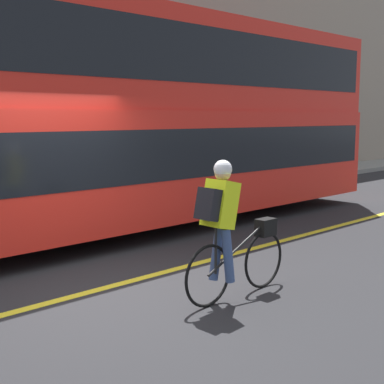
% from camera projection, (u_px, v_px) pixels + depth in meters
% --- Properties ---
extents(ground_plane, '(80.00, 80.00, 0.00)m').
position_uv_depth(ground_plane, '(103.00, 289.00, 6.78)').
color(ground_plane, '#232326').
extents(road_center_line, '(50.00, 0.14, 0.01)m').
position_uv_depth(road_center_line, '(103.00, 288.00, 6.79)').
color(road_center_line, yellow).
rests_on(road_center_line, ground_plane).
extents(bus, '(10.01, 2.46, 4.05)m').
position_uv_depth(bus, '(179.00, 113.00, 10.71)').
color(bus, black).
rests_on(bus, ground_plane).
extents(cyclist_on_bike, '(1.74, 0.32, 1.68)m').
position_uv_depth(cyclist_on_bike, '(228.00, 226.00, 6.24)').
color(cyclist_on_bike, black).
rests_on(cyclist_on_bike, ground_plane).
extents(street_sign_post, '(0.36, 0.09, 2.24)m').
position_uv_depth(street_sign_post, '(87.00, 148.00, 12.83)').
color(street_sign_post, '#59595B').
rests_on(street_sign_post, sidewalk_curb).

